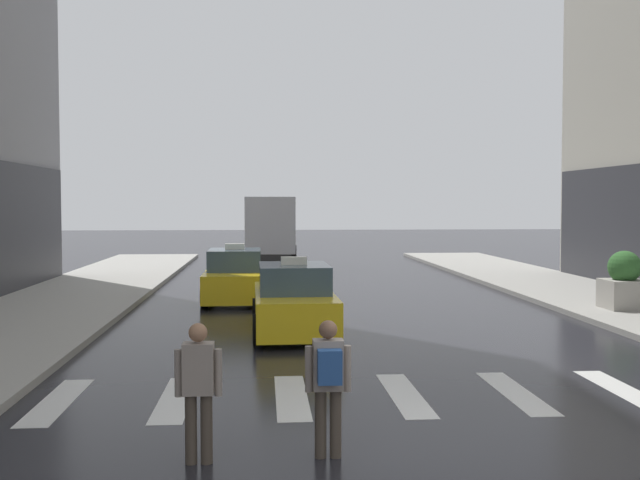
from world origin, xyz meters
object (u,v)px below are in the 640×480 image
taxi_lead (294,302)px  pedestrian_plain_coat (198,384)px  pedestrian_with_backpack (328,378)px  planter_mid_block (624,282)px  taxi_second (235,278)px  box_truck (273,229)px

taxi_lead → pedestrian_plain_coat: taxi_lead is taller
pedestrian_with_backpack → planter_mid_block: 14.39m
taxi_lead → pedestrian_plain_coat: (-1.46, -8.82, 0.21)m
taxi_second → pedestrian_plain_coat: 14.78m
taxi_lead → taxi_second: (-1.60, 5.96, 0.00)m
taxi_lead → pedestrian_plain_coat: 8.94m
taxi_second → pedestrian_with_backpack: (1.66, -14.72, 0.25)m
taxi_second → box_truck: box_truck is taller
taxi_second → pedestrian_plain_coat: size_ratio=2.76×
pedestrian_plain_coat → planter_mid_block: bearing=46.3°
box_truck → pedestrian_plain_coat: size_ratio=4.62×
taxi_lead → box_truck: (-0.27, 18.35, 1.13)m
planter_mid_block → taxi_lead: bearing=-165.7°
taxi_lead → taxi_second: bearing=105.0°
taxi_lead → box_truck: size_ratio=0.60×
pedestrian_with_backpack → planter_mid_block: (9.15, 11.11, -0.10)m
box_truck → pedestrian_plain_coat: box_truck is taller
pedestrian_plain_coat → planter_mid_block: (10.67, 11.17, -0.07)m
taxi_second → box_truck: bearing=83.9°
box_truck → taxi_lead: bearing=-89.1°
taxi_second → pedestrian_plain_coat: bearing=-89.5°
box_truck → pedestrian_with_backpack: bearing=-89.3°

